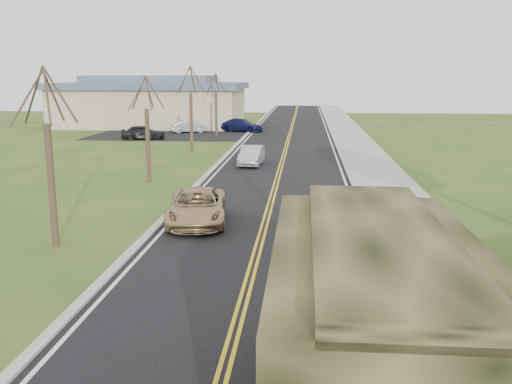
# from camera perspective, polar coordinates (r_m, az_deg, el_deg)

# --- Properties ---
(road) EXTENTS (8.00, 120.00, 0.01)m
(road) POSITION_cam_1_polar(r_m,az_deg,el_deg) (48.60, 3.13, 4.84)
(road) COLOR black
(road) RESTS_ON ground
(curb_right) EXTENTS (0.30, 120.00, 0.12)m
(curb_right) POSITION_cam_1_polar(r_m,az_deg,el_deg) (48.64, 8.04, 4.82)
(curb_right) COLOR #9E998E
(curb_right) RESTS_ON ground
(sidewalk_right) EXTENTS (3.20, 120.00, 0.10)m
(sidewalk_right) POSITION_cam_1_polar(r_m,az_deg,el_deg) (48.77, 10.10, 4.76)
(sidewalk_right) COLOR #9E998E
(sidewalk_right) RESTS_ON ground
(curb_left) EXTENTS (0.30, 120.00, 0.10)m
(curb_left) POSITION_cam_1_polar(r_m,az_deg,el_deg) (48.90, -1.75, 4.95)
(curb_left) COLOR #9E998E
(curb_left) RESTS_ON ground
(bare_tree_a) EXTENTS (1.93, 2.26, 6.08)m
(bare_tree_a) POSITION_cam_1_polar(r_m,az_deg,el_deg) (20.38, -19.88, 2.04)
(bare_tree_a) COLOR #38281C
(bare_tree_a) RESTS_ON ground
(bare_tree_b) EXTENTS (1.83, 2.14, 5.73)m
(bare_tree_b) POSITION_cam_1_polar(r_m,az_deg,el_deg) (31.59, -10.79, 5.46)
(bare_tree_b) COLOR #38281C
(bare_tree_b) RESTS_ON ground
(bare_tree_c) EXTENTS (2.04, 2.39, 6.42)m
(bare_tree_c) POSITION_cam_1_polar(r_m,az_deg,el_deg) (43.19, -6.50, 7.62)
(bare_tree_c) COLOR #38281C
(bare_tree_c) RESTS_ON ground
(bare_tree_d) EXTENTS (1.88, 2.20, 5.91)m
(bare_tree_d) POSITION_cam_1_polar(r_m,az_deg,el_deg) (55.00, -4.01, 8.29)
(bare_tree_d) COLOR #38281C
(bare_tree_d) RESTS_ON ground
(commercial_building) EXTENTS (25.50, 21.50, 5.65)m
(commercial_building) POSITION_cam_1_polar(r_m,az_deg,el_deg) (66.62, -10.41, 8.84)
(commercial_building) COLOR tan
(commercial_building) RESTS_ON ground
(military_truck) EXTENTS (2.74, 7.71, 3.84)m
(military_truck) POSITION_cam_1_polar(r_m,az_deg,el_deg) (8.78, 11.15, -12.79)
(military_truck) COLOR black
(military_truck) RESTS_ON ground
(suv_champagne) EXTENTS (2.82, 5.05, 1.34)m
(suv_champagne) POSITION_cam_1_polar(r_m,az_deg,el_deg) (22.64, -5.92, -1.46)
(suv_champagne) COLOR tan
(suv_champagne) RESTS_ON ground
(sedan_silver) EXTENTS (1.50, 3.84, 1.24)m
(sedan_silver) POSITION_cam_1_polar(r_m,az_deg,el_deg) (36.96, -0.45, 3.65)
(sedan_silver) COLOR #BABABF
(sedan_silver) RESTS_ON ground
(lot_car_dark) EXTENTS (4.14, 2.38, 1.33)m
(lot_car_dark) POSITION_cam_1_polar(r_m,az_deg,el_deg) (52.55, -11.22, 5.88)
(lot_car_dark) COLOR black
(lot_car_dark) RESTS_ON ground
(lot_car_silver) EXTENTS (3.87, 2.50, 1.21)m
(lot_car_silver) POSITION_cam_1_polar(r_m,az_deg,el_deg) (58.12, -6.69, 6.50)
(lot_car_silver) COLOR #BABABF
(lot_car_silver) RESTS_ON ground
(lot_car_navy) EXTENTS (4.90, 3.34, 1.32)m
(lot_car_navy) POSITION_cam_1_polar(r_m,az_deg,el_deg) (58.82, -1.44, 6.69)
(lot_car_navy) COLOR #10153E
(lot_car_navy) RESTS_ON ground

